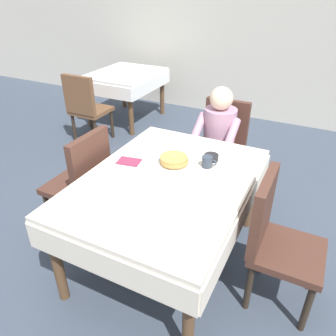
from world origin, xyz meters
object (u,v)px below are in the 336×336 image
Objects in this scene: plate_breakfast at (174,164)px; breakfast_stack at (174,160)px; chair_left_side at (83,178)px; dining_table_main at (167,189)px; knife_right_of_plate at (196,172)px; bowl_butter at (211,157)px; background_chair_empty at (86,105)px; syrup_pitcher at (154,150)px; fork_left_of_plate at (150,161)px; chair_diner at (222,141)px; spoon_near_edge at (152,183)px; background_table_far at (126,80)px; cup_coffee at (207,162)px; chair_right_side at (275,235)px; diner_person at (218,135)px.

plate_breakfast is 1.29× the size of breakfast_stack.
breakfast_stack is (0.73, 0.19, 0.25)m from chair_left_side.
knife_right_of_plate is (0.15, 0.17, 0.09)m from dining_table_main.
bowl_butter is 0.12× the size of background_chair_empty.
dining_table_main is 0.45m from bowl_butter.
dining_table_main is 0.40m from syrup_pitcher.
fork_left_of_plate is (0.02, -0.11, -0.04)m from syrup_pitcher.
dining_table_main is at bearing 88.72° from chair_diner.
knife_right_of_plate is at bearing 65.47° from spoon_near_edge.
plate_breakfast is at bearing -49.66° from background_table_far.
plate_breakfast is 0.23m from syrup_pitcher.
chair_diner reaches higher than dining_table_main.
bowl_butter is (-0.01, 0.11, -0.02)m from cup_coffee.
chair_right_side is 3.01m from background_chair_empty.
chair_right_side reaches higher than background_table_far.
dining_table_main is 5.44× the size of plate_breakfast.
background_chair_empty is at bearing 146.41° from plate_breakfast.
chair_right_side reaches higher than breakfast_stack.
dining_table_main is 0.78m from chair_left_side.
fork_left_of_plate is at bearing -72.92° from chair_left_side.
spoon_near_edge is at bearing 85.27° from diner_person.
background_chair_empty reaches higher than background_table_far.
chair_diner is 1.93m from background_chair_empty.
plate_breakfast is 0.30m from bowl_butter.
knife_right_of_plate is (-0.03, -0.22, -0.02)m from bowl_butter.
plate_breakfast is at bearing -83.76° from fork_left_of_plate.
background_table_far is at bearing 130.41° from breakfast_stack.
syrup_pitcher is 0.40× the size of knife_right_of_plate.
syrup_pitcher is at bearing 76.74° from knife_right_of_plate.
chair_right_side is at bearing -41.64° from background_table_far.
syrup_pitcher is at bearing -165.34° from bowl_butter.
syrup_pitcher is 0.42m from spoon_near_edge.
fork_left_of_plate is at bearing -36.95° from background_chair_empty.
cup_coffee is at bearing 100.47° from chair_diner.
chair_diner is at bearing -34.26° from chair_left_side.
breakfast_stack is at bearing 85.41° from knife_right_of_plate.
cup_coffee is 0.46m from spoon_near_edge.
background_table_far is at bearing -131.64° from chair_right_side.
background_chair_empty is (-2.07, 1.02, -0.23)m from bowl_butter.
chair_diner reaches higher than fork_left_of_plate.
chair_diner is 2.26m from background_table_far.
dining_table_main is 0.15m from spoon_near_edge.
plate_breakfast is 2.48× the size of cup_coffee.
chair_right_side is 0.68m from knife_right_of_plate.
chair_diner is 8.45× the size of bowl_butter.
chair_right_side is 8.23× the size of cup_coffee.
dining_table_main is 0.36m from cup_coffee.
plate_breakfast is 1.56× the size of fork_left_of_plate.
syrup_pitcher is at bearing 157.45° from breakfast_stack.
dining_table_main is at bearing 140.03° from knife_right_of_plate.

